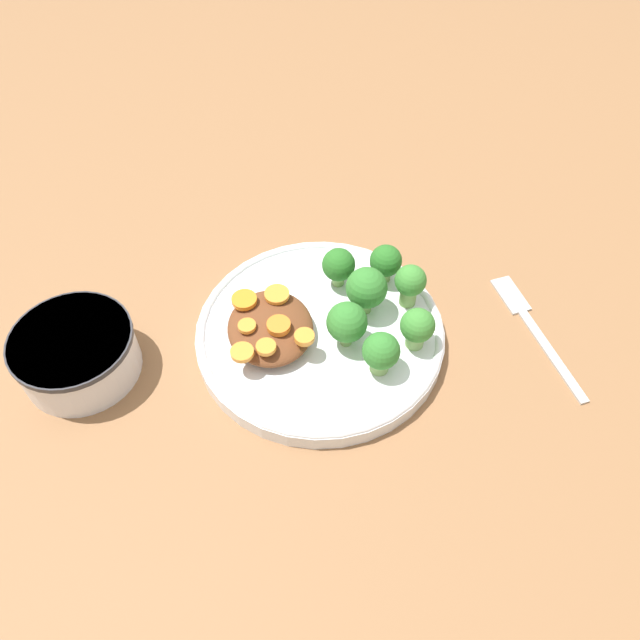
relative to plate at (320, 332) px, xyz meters
name	(u,v)px	position (x,y,z in m)	size (l,w,h in m)	color
ground_plane	(320,339)	(0.00, 0.00, -0.01)	(4.00, 4.00, 0.00)	#8C603D
plate	(320,332)	(0.00, 0.00, 0.00)	(0.26, 0.26, 0.02)	white
dip_bowl	(76,351)	(0.00, 0.25, 0.02)	(0.12, 0.12, 0.05)	silver
stew_mound	(271,331)	(0.00, 0.05, 0.02)	(0.10, 0.09, 0.03)	brown
broccoli_floret_0	(339,266)	(0.06, -0.03, 0.03)	(0.04, 0.04, 0.05)	#7FA85B
broccoli_floret_1	(347,323)	(-0.02, -0.02, 0.04)	(0.04, 0.04, 0.05)	#759E51
broccoli_floret_2	(367,289)	(0.02, -0.05, 0.04)	(0.04, 0.04, 0.06)	#759E51
broccoli_floret_3	(417,327)	(-0.04, -0.09, 0.03)	(0.04, 0.04, 0.05)	#7FA85B
broccoli_floret_4	(381,352)	(-0.06, -0.05, 0.03)	(0.04, 0.04, 0.05)	#759E51
broccoli_floret_5	(410,283)	(0.02, -0.10, 0.04)	(0.03, 0.03, 0.05)	#759E51
broccoli_floret_6	(386,262)	(0.06, -0.08, 0.03)	(0.04, 0.04, 0.05)	#759E51
carrot_slice_0	(277,294)	(0.03, 0.04, 0.03)	(0.03, 0.03, 0.00)	orange
carrot_slice_1	(244,300)	(0.03, 0.08, 0.03)	(0.03, 0.03, 0.01)	orange
carrot_slice_2	(279,326)	(-0.01, 0.04, 0.04)	(0.02, 0.02, 0.01)	orange
carrot_slice_3	(242,352)	(-0.04, 0.08, 0.03)	(0.02, 0.02, 0.01)	orange
carrot_slice_4	(247,326)	(-0.01, 0.08, 0.03)	(0.02, 0.02, 0.00)	orange
carrot_slice_5	(304,337)	(-0.03, 0.02, 0.04)	(0.02, 0.02, 0.01)	orange
carrot_slice_6	(266,347)	(-0.04, 0.06, 0.03)	(0.02, 0.02, 0.01)	orange
fork	(530,323)	(-0.02, -0.23, -0.01)	(0.18, 0.05, 0.01)	#BBBBBB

